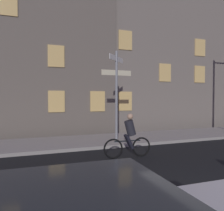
{
  "coord_description": "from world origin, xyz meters",
  "views": [
    {
      "loc": [
        -3.56,
        -3.26,
        2.16
      ],
      "look_at": [
        0.15,
        6.63,
        1.83
      ],
      "focal_mm": 36.03,
      "sensor_mm": 36.0,
      "label": 1
    }
  ],
  "objects": [
    {
      "name": "building_right_block",
      "position": [
        6.6,
        14.33,
        7.23
      ],
      "size": [
        11.73,
        9.24,
        14.47
      ],
      "color": "slate",
      "rests_on": "ground_plane"
    },
    {
      "name": "cyclist",
      "position": [
        -0.11,
        4.18,
        0.75
      ],
      "size": [
        1.82,
        0.35,
        1.61
      ],
      "color": "black",
      "rests_on": "ground_plane"
    },
    {
      "name": "sidewalk_kerb",
      "position": [
        0.0,
        7.35,
        0.07
      ],
      "size": [
        40.0,
        3.18,
        0.14
      ],
      "primitive_type": "cube",
      "color": "#9E9991",
      "rests_on": "ground_plane"
    },
    {
      "name": "signpost",
      "position": [
        0.26,
        6.32,
        2.61
      ],
      "size": [
        1.44,
        1.07,
        4.19
      ],
      "color": "gray",
      "rests_on": "sidewalk_kerb"
    },
    {
      "name": "ground_plane",
      "position": [
        0.0,
        0.0,
        0.0
      ],
      "size": [
        80.0,
        80.0,
        0.0
      ],
      "primitive_type": "plane",
      "color": "black"
    },
    {
      "name": "building_left_block",
      "position": [
        -4.45,
        14.49,
        9.02
      ],
      "size": [
        11.93,
        9.98,
        18.04
      ],
      "color": "#6B6056",
      "rests_on": "ground_plane"
    }
  ]
}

